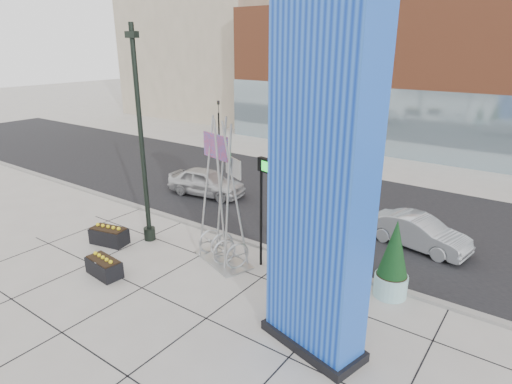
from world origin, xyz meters
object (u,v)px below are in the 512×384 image
Objects in this scene: lamp_post at (143,159)px; car_silver_mid at (418,232)px; public_art_sculpture at (223,226)px; concrete_bollard at (100,269)px; blue_pylon at (320,186)px; overhead_street_sign at (278,177)px; car_white_west at (206,182)px.

lamp_post is 11.72m from car_silver_mid.
lamp_post is 1.56× the size of public_art_sculpture.
public_art_sculpture is 8.76× the size of concrete_bollard.
concrete_bollard is 12.61m from car_silver_mid.
lamp_post is 4.40m from public_art_sculpture.
public_art_sculpture is at bearing 51.07° from concrete_bollard.
blue_pylon is 2.29× the size of overhead_street_sign.
public_art_sculpture is 3.08m from overhead_street_sign.
concrete_bollard is at bearing -157.18° from blue_pylon.
public_art_sculpture is (-5.20, 2.34, -3.25)m from blue_pylon.
car_silver_mid is (5.81, 5.60, -0.81)m from public_art_sculpture.
overhead_street_sign is (5.92, 0.99, 0.06)m from lamp_post.
public_art_sculpture is (3.84, 0.38, -2.13)m from lamp_post.
lamp_post reaches higher than concrete_bollard.
public_art_sculpture is at bearing -149.65° from overhead_street_sign.
overhead_street_sign is 0.96× the size of car_white_west.
public_art_sculpture reaches higher than car_white_west.
concrete_bollard is 0.15× the size of car_white_west.
blue_pylon is 4.41m from overhead_street_sign.
car_silver_mid is (8.67, 9.15, 0.35)m from concrete_bollard.
overhead_street_sign is 9.58m from car_white_west.
car_silver_mid is at bearing 99.88° from blue_pylon.
public_art_sculpture is 7.87m from car_white_west.
concrete_bollard is at bearing 147.20° from car_silver_mid.
blue_pylon is 15.18× the size of concrete_bollard.
car_white_west is at bearing 162.70° from overhead_street_sign.
blue_pylon is at bearing -4.52° from public_art_sculpture.
blue_pylon is at bearing -173.73° from car_silver_mid.
blue_pylon is 1.11× the size of lamp_post.
concrete_bollard is 0.15× the size of overhead_street_sign.
car_white_west is at bearing 156.39° from public_art_sculpture.
car_silver_mid is at bearing 63.66° from public_art_sculpture.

